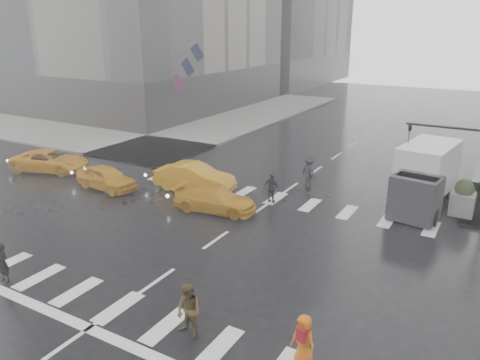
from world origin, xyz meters
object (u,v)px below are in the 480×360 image
Objects in this scene: traffic_signal_pole at (470,155)px; pedestrian_brown at (189,311)px; box_truck at (424,175)px; taxi_front at (106,178)px; taxi_mid at (195,177)px; pedestrian_orange at (303,342)px.

traffic_signal_pole reaches higher than pedestrian_brown.
traffic_signal_pole reaches higher than box_truck.
taxi_mid reaches higher than taxi_front.
taxi_mid is at bearing 154.91° from pedestrian_orange.
taxi_mid is (-11.05, 10.48, -0.05)m from pedestrian_orange.
pedestrian_brown is 15.32m from box_truck.
taxi_front is 0.67× the size of box_truck.
box_truck is at bearing 105.90° from pedestrian_orange.
pedestrian_brown is at bearing -113.50° from traffic_signal_pole.
box_truck is (16.16, 6.19, 1.01)m from taxi_front.
pedestrian_brown reaches higher than taxi_front.
taxi_front is 0.86× the size of taxi_mid.
taxi_front is at bearing -163.25° from traffic_signal_pole.
pedestrian_orange is at bearing 15.81° from pedestrian_brown.
pedestrian_orange is (-2.58, -13.55, -2.40)m from traffic_signal_pole.
taxi_front is (-15.54, 8.10, -0.14)m from pedestrian_orange.
traffic_signal_pole reaches higher than taxi_mid.
pedestrian_brown is 1.07× the size of pedestrian_orange.
traffic_signal_pole is at bearing -84.17° from taxi_mid.
pedestrian_orange is (3.50, 0.44, -0.05)m from pedestrian_brown.
box_truck is (11.67, 3.80, 0.93)m from taxi_mid.
taxi_front is (-12.03, 8.54, -0.18)m from pedestrian_brown.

